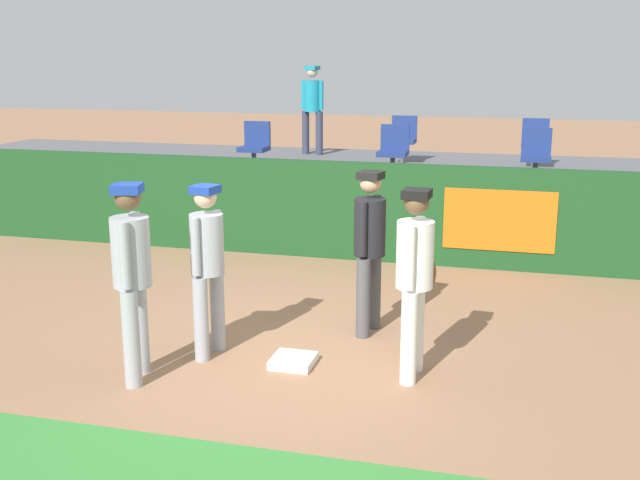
{
  "coord_description": "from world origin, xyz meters",
  "views": [
    {
      "loc": [
        2.13,
        -6.73,
        2.91
      ],
      "look_at": [
        0.11,
        0.82,
        1.0
      ],
      "focal_mm": 42.9,
      "sensor_mm": 36.0,
      "label": 1
    }
  ],
  "objects_px": {
    "seat_front_right": "(536,153)",
    "spectator_hooded": "(312,104)",
    "player_coach_visitor": "(132,269)",
    "seat_front_left": "(255,144)",
    "seat_back_right": "(535,140)",
    "player_umpire": "(370,241)",
    "player_fielder_home": "(415,271)",
    "player_runner_visitor": "(207,259)",
    "first_base": "(293,361)",
    "seat_back_center": "(403,137)",
    "seat_front_center": "(394,148)"
  },
  "relations": [
    {
      "from": "player_coach_visitor",
      "to": "seat_front_left",
      "type": "relative_size",
      "value": 2.16
    },
    {
      "from": "seat_back_center",
      "to": "spectator_hooded",
      "type": "bearing_deg",
      "value": 159.08
    },
    {
      "from": "player_umpire",
      "to": "spectator_hooded",
      "type": "xyz_separation_m",
      "value": [
        -2.54,
        6.92,
        0.96
      ]
    },
    {
      "from": "player_umpire",
      "to": "seat_front_right",
      "type": "distance_m",
      "value": 4.72
    },
    {
      "from": "seat_front_left",
      "to": "player_umpire",
      "type": "bearing_deg",
      "value": -57.22
    },
    {
      "from": "player_fielder_home",
      "to": "player_umpire",
      "type": "height_order",
      "value": "player_fielder_home"
    },
    {
      "from": "first_base",
      "to": "player_coach_visitor",
      "type": "relative_size",
      "value": 0.22
    },
    {
      "from": "seat_back_center",
      "to": "seat_front_left",
      "type": "bearing_deg",
      "value": -140.67
    },
    {
      "from": "seat_front_right",
      "to": "player_fielder_home",
      "type": "bearing_deg",
      "value": -101.04
    },
    {
      "from": "player_coach_visitor",
      "to": "seat_front_right",
      "type": "bearing_deg",
      "value": 135.88
    },
    {
      "from": "player_fielder_home",
      "to": "seat_front_center",
      "type": "bearing_deg",
      "value": -164.15
    },
    {
      "from": "seat_front_left",
      "to": "seat_front_right",
      "type": "relative_size",
      "value": 1.0
    },
    {
      "from": "player_fielder_home",
      "to": "player_runner_visitor",
      "type": "bearing_deg",
      "value": -85.95
    },
    {
      "from": "player_fielder_home",
      "to": "player_umpire",
      "type": "distance_m",
      "value": 1.2
    },
    {
      "from": "seat_front_right",
      "to": "spectator_hooded",
      "type": "xyz_separation_m",
      "value": [
        -4.22,
        2.53,
        0.52
      ]
    },
    {
      "from": "seat_back_right",
      "to": "spectator_hooded",
      "type": "distance_m",
      "value": 4.31
    },
    {
      "from": "player_umpire",
      "to": "seat_back_right",
      "type": "relative_size",
      "value": 2.07
    },
    {
      "from": "player_fielder_home",
      "to": "seat_front_center",
      "type": "distance_m",
      "value": 5.55
    },
    {
      "from": "seat_back_center",
      "to": "seat_front_center",
      "type": "distance_m",
      "value": 1.8
    },
    {
      "from": "player_coach_visitor",
      "to": "seat_front_left",
      "type": "xyz_separation_m",
      "value": [
        -1.02,
        6.13,
        0.4
      ]
    },
    {
      "from": "seat_back_right",
      "to": "seat_front_left",
      "type": "relative_size",
      "value": 1.0
    },
    {
      "from": "seat_back_right",
      "to": "seat_front_left",
      "type": "height_order",
      "value": "same"
    },
    {
      "from": "seat_back_right",
      "to": "seat_front_center",
      "type": "bearing_deg",
      "value": -140.41
    },
    {
      "from": "seat_back_right",
      "to": "player_umpire",
      "type": "bearing_deg",
      "value": -105.15
    },
    {
      "from": "player_fielder_home",
      "to": "seat_back_right",
      "type": "height_order",
      "value": "seat_back_right"
    },
    {
      "from": "player_coach_visitor",
      "to": "seat_front_right",
      "type": "relative_size",
      "value": 2.16
    },
    {
      "from": "first_base",
      "to": "seat_back_center",
      "type": "distance_m",
      "value": 7.39
    },
    {
      "from": "player_fielder_home",
      "to": "spectator_hooded",
      "type": "distance_m",
      "value": 8.61
    },
    {
      "from": "player_runner_visitor",
      "to": "seat_front_center",
      "type": "relative_size",
      "value": 2.03
    },
    {
      "from": "first_base",
      "to": "player_coach_visitor",
      "type": "height_order",
      "value": "player_coach_visitor"
    },
    {
      "from": "first_base",
      "to": "seat_front_left",
      "type": "height_order",
      "value": "seat_front_left"
    },
    {
      "from": "player_coach_visitor",
      "to": "seat_front_left",
      "type": "height_order",
      "value": "seat_front_left"
    },
    {
      "from": "seat_front_center",
      "to": "seat_front_left",
      "type": "bearing_deg",
      "value": -180.0
    },
    {
      "from": "seat_back_center",
      "to": "seat_back_right",
      "type": "bearing_deg",
      "value": 0.0
    },
    {
      "from": "player_coach_visitor",
      "to": "seat_front_right",
      "type": "distance_m",
      "value": 7.06
    },
    {
      "from": "first_base",
      "to": "player_fielder_home",
      "type": "relative_size",
      "value": 0.23
    },
    {
      "from": "spectator_hooded",
      "to": "seat_back_center",
      "type": "bearing_deg",
      "value": 172.2
    },
    {
      "from": "player_runner_visitor",
      "to": "seat_back_right",
      "type": "relative_size",
      "value": 2.03
    },
    {
      "from": "player_fielder_home",
      "to": "seat_front_center",
      "type": "xyz_separation_m",
      "value": [
        -1.12,
        5.42,
        0.43
      ]
    },
    {
      "from": "first_base",
      "to": "seat_front_right",
      "type": "relative_size",
      "value": 0.48
    },
    {
      "from": "seat_front_center",
      "to": "player_fielder_home",
      "type": "bearing_deg",
      "value": -78.29
    },
    {
      "from": "player_fielder_home",
      "to": "seat_front_left",
      "type": "relative_size",
      "value": 2.09
    },
    {
      "from": "player_umpire",
      "to": "seat_front_right",
      "type": "xyz_separation_m",
      "value": [
        1.68,
        4.39,
        0.44
      ]
    },
    {
      "from": "player_umpire",
      "to": "seat_front_right",
      "type": "relative_size",
      "value": 2.07
    },
    {
      "from": "player_umpire",
      "to": "player_fielder_home",
      "type": "bearing_deg",
      "value": 41.72
    },
    {
      "from": "player_runner_visitor",
      "to": "seat_front_center",
      "type": "height_order",
      "value": "seat_front_center"
    },
    {
      "from": "seat_back_center",
      "to": "player_umpire",
      "type": "bearing_deg",
      "value": -84.19
    },
    {
      "from": "seat_back_right",
      "to": "seat_front_left",
      "type": "bearing_deg",
      "value": -158.21
    },
    {
      "from": "player_runner_visitor",
      "to": "seat_back_right",
      "type": "height_order",
      "value": "seat_back_right"
    },
    {
      "from": "player_fielder_home",
      "to": "player_umpire",
      "type": "relative_size",
      "value": 1.01
    }
  ]
}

